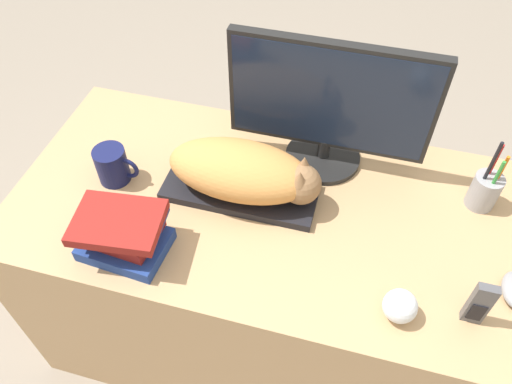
# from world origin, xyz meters

# --- Properties ---
(desk) EXTENTS (1.46, 0.71, 0.73)m
(desk) POSITION_xyz_m (0.00, 0.36, 0.37)
(desk) COLOR tan
(desk) RESTS_ON ground_plane
(keyboard) EXTENTS (0.42, 0.17, 0.02)m
(keyboard) POSITION_xyz_m (-0.11, 0.38, 0.75)
(keyboard) COLOR black
(keyboard) RESTS_ON desk
(cat) EXTENTS (0.42, 0.19, 0.14)m
(cat) POSITION_xyz_m (-0.09, 0.38, 0.83)
(cat) COLOR #D18C47
(cat) RESTS_ON keyboard
(monitor) EXTENTS (0.55, 0.22, 0.39)m
(monitor) POSITION_xyz_m (0.09, 0.57, 0.94)
(monitor) COLOR black
(monitor) RESTS_ON desk
(coffee_mug) EXTENTS (0.13, 0.09, 0.11)m
(coffee_mug) POSITION_xyz_m (-0.47, 0.34, 0.79)
(coffee_mug) COLOR #141947
(coffee_mug) RESTS_ON desk
(pen_cup) EXTENTS (0.08, 0.08, 0.23)m
(pen_cup) POSITION_xyz_m (0.53, 0.51, 0.79)
(pen_cup) COLOR #939399
(pen_cup) RESTS_ON desk
(baseball) EXTENTS (0.08, 0.08, 0.08)m
(baseball) POSITION_xyz_m (0.34, 0.12, 0.77)
(baseball) COLOR silver
(baseball) RESTS_ON desk
(phone) EXTENTS (0.05, 0.02, 0.13)m
(phone) POSITION_xyz_m (0.50, 0.15, 0.80)
(phone) COLOR #4C4C51
(phone) RESTS_ON desk
(book_stack) EXTENTS (0.23, 0.19, 0.12)m
(book_stack) POSITION_xyz_m (-0.34, 0.13, 0.80)
(book_stack) COLOR navy
(book_stack) RESTS_ON desk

